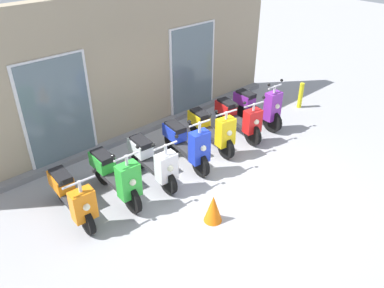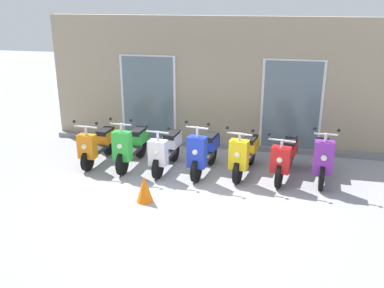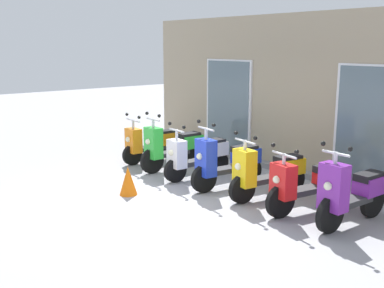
% 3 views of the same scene
% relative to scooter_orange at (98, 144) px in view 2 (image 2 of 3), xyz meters
% --- Properties ---
extents(ground_plane, '(40.00, 40.00, 0.00)m').
position_rel_scooter_orange_xyz_m(ground_plane, '(2.52, -1.22, -0.45)').
color(ground_plane, '#939399').
extents(storefront_facade, '(8.80, 0.50, 3.26)m').
position_rel_scooter_orange_xyz_m(storefront_facade, '(2.52, 1.86, 1.12)').
color(storefront_facade, gray).
rests_on(storefront_facade, ground_plane).
extents(scooter_orange, '(0.61, 1.52, 1.14)m').
position_rel_scooter_orange_xyz_m(scooter_orange, '(0.00, 0.00, 0.00)').
color(scooter_orange, black).
rests_on(scooter_orange, ground_plane).
extents(scooter_green, '(0.53, 1.63, 1.27)m').
position_rel_scooter_orange_xyz_m(scooter_green, '(0.84, -0.06, 0.05)').
color(scooter_green, black).
rests_on(scooter_green, ground_plane).
extents(scooter_white, '(0.56, 1.53, 1.16)m').
position_rel_scooter_orange_xyz_m(scooter_white, '(1.67, -0.07, 0.01)').
color(scooter_white, black).
rests_on(scooter_white, ground_plane).
extents(scooter_blue, '(0.58, 1.56, 1.31)m').
position_rel_scooter_orange_xyz_m(scooter_blue, '(2.53, -0.10, 0.05)').
color(scooter_blue, black).
rests_on(scooter_blue, ground_plane).
extents(scooter_yellow, '(0.64, 1.62, 1.20)m').
position_rel_scooter_orange_xyz_m(scooter_yellow, '(3.40, 0.05, 0.02)').
color(scooter_yellow, black).
rests_on(scooter_yellow, ground_plane).
extents(scooter_red, '(0.67, 1.65, 1.13)m').
position_rel_scooter_orange_xyz_m(scooter_red, '(4.26, 0.04, 0.02)').
color(scooter_red, black).
rests_on(scooter_red, ground_plane).
extents(scooter_purple, '(0.51, 1.59, 1.29)m').
position_rel_scooter_orange_xyz_m(scooter_purple, '(5.02, 0.06, 0.06)').
color(scooter_purple, black).
rests_on(scooter_purple, ground_plane).
extents(traffic_cone, '(0.32, 0.32, 0.52)m').
position_rel_scooter_orange_xyz_m(traffic_cone, '(1.70, -1.71, -0.19)').
color(traffic_cone, orange).
rests_on(traffic_cone, ground_plane).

